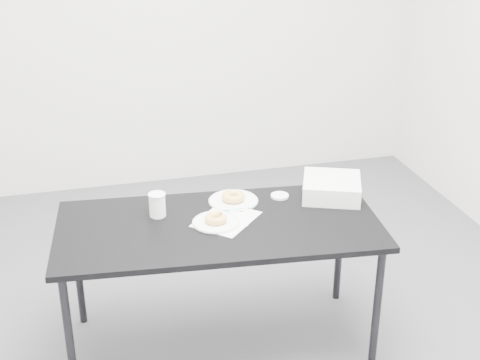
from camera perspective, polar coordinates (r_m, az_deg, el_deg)
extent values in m
plane|color=#4E4E53|center=(3.56, -2.00, -12.93)|extent=(4.00, 4.00, 0.00)
cube|color=silver|center=(4.87, -7.65, 14.62)|extent=(4.00, 0.02, 2.70)
cube|color=black|center=(3.13, -1.83, -3.94)|extent=(1.57, 0.85, 0.03)
cylinder|color=black|center=(3.07, -14.34, -13.07)|extent=(0.04, 0.04, 0.66)
cylinder|color=black|center=(3.56, -13.68, -7.32)|extent=(0.04, 0.04, 0.66)
cylinder|color=black|center=(3.22, 11.59, -10.80)|extent=(0.04, 0.04, 0.66)
cylinder|color=black|center=(3.69, 8.48, -5.63)|extent=(0.04, 0.04, 0.66)
cube|color=white|center=(3.16, -1.18, -3.37)|extent=(0.37, 0.37, 0.00)
cube|color=green|center=(3.24, 0.00, -2.49)|extent=(0.07, 0.07, 0.00)
cylinder|color=#0E9C99|center=(3.23, -0.33, -2.55)|extent=(0.14, 0.01, 0.01)
cube|color=white|center=(3.11, -1.28, -3.81)|extent=(0.21, 0.21, 0.00)
cylinder|color=white|center=(3.12, -2.06, -3.62)|extent=(0.22, 0.22, 0.01)
torus|color=gold|center=(3.11, -2.07, -3.29)|extent=(0.13, 0.13, 0.03)
cylinder|color=white|center=(3.33, -0.57, -1.78)|extent=(0.25, 0.25, 0.01)
torus|color=gold|center=(3.32, -0.57, -1.43)|extent=(0.12, 0.12, 0.04)
cylinder|color=white|center=(3.19, -7.07, -2.11)|extent=(0.08, 0.08, 0.12)
cylinder|color=white|center=(3.38, 3.41, -1.36)|extent=(0.09, 0.09, 0.01)
cube|color=silver|center=(3.39, 7.82, -0.64)|extent=(0.37, 0.37, 0.09)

